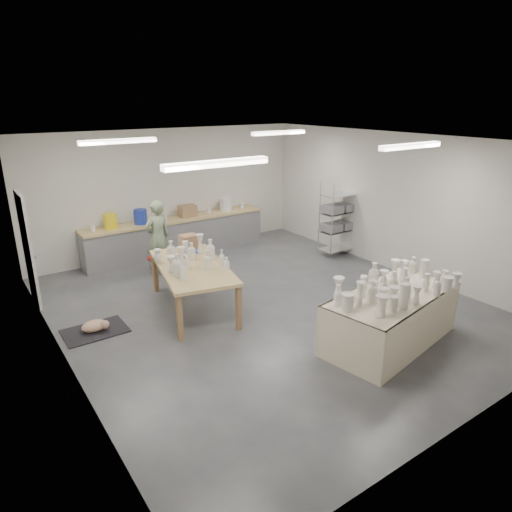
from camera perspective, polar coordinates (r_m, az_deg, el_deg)
room at (r=7.91m, az=0.20°, el=7.36°), size 8.00×8.02×3.00m
back_counter at (r=11.38m, az=-9.82°, el=2.64°), size 4.60×0.60×1.24m
wire_shelf at (r=11.23m, az=10.27°, el=4.68°), size 0.88×0.48×1.80m
drying_table at (r=7.48m, az=16.46°, el=-7.19°), size 2.51×1.52×1.21m
work_table at (r=8.32m, az=-8.21°, el=-0.77°), size 1.60×2.45×1.23m
rug at (r=8.13m, az=-19.47°, el=-8.83°), size 1.00×0.70×0.02m
cat at (r=8.08m, az=-19.39°, el=-8.20°), size 0.49×0.42×0.18m
potter at (r=10.01m, az=-12.20°, el=2.23°), size 0.65×0.48×1.66m
red_stool at (r=10.42m, az=-12.57°, el=-0.33°), size 0.34×0.34×0.31m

